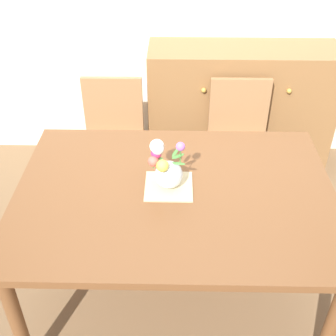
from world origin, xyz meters
TOP-DOWN VIEW (x-y plane):
  - ground_plane at (0.00, 0.00)m, footprint 12.00×12.00m
  - dining_table at (0.00, 0.00)m, footprint 1.62×1.17m
  - chair_left at (-0.45, 0.93)m, footprint 0.42×0.42m
  - chair_right at (0.45, 0.93)m, footprint 0.42×0.42m
  - dresser at (0.49, 1.33)m, footprint 1.40×0.47m
  - placemat at (-0.03, 0.03)m, footprint 0.24×0.24m
  - flower_vase at (-0.05, 0.04)m, footprint 0.19×0.20m

SIDE VIEW (x-z plane):
  - ground_plane at x=0.00m, z-range 0.00..0.00m
  - dresser at x=0.49m, z-range 0.00..1.00m
  - chair_left at x=-0.45m, z-range 0.07..0.97m
  - chair_right at x=0.45m, z-range 0.07..0.97m
  - dining_table at x=0.00m, z-range 0.30..1.05m
  - placemat at x=-0.03m, z-range 0.76..0.76m
  - flower_vase at x=-0.05m, z-range 0.75..0.99m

